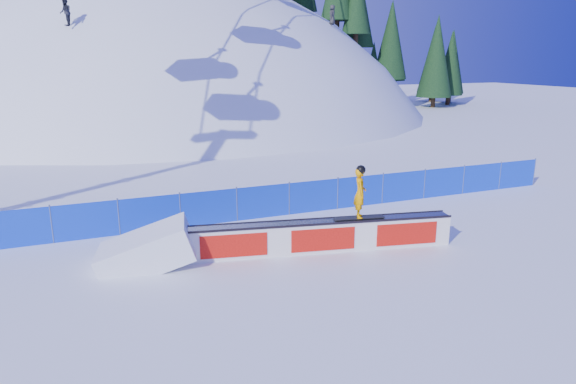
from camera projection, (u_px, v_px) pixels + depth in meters
name	position (u px, v px, depth m)	size (l,w,h in m)	color
ground	(377.00, 252.00, 15.36)	(160.00, 160.00, 0.00)	white
snow_hill	(171.00, 274.00, 57.59)	(64.00, 64.00, 64.00)	white
treeline	(379.00, 24.00, 58.63)	(27.59, 12.49, 21.85)	#322114
safety_fence	(314.00, 196.00, 19.24)	(22.05, 0.05, 1.30)	#0F38D3
rail_box	(321.00, 236.00, 15.34)	(8.05, 2.10, 0.97)	silver
snow_ramp	(148.00, 264.00, 14.52)	(2.55, 1.70, 0.96)	white
snowboarder	(360.00, 192.00, 15.23)	(1.58, 0.65, 1.63)	black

